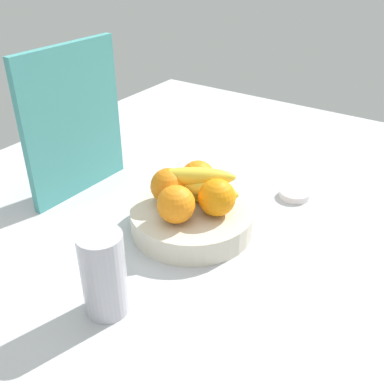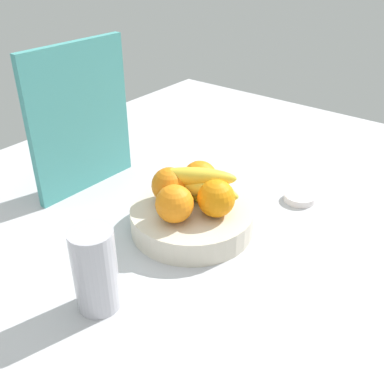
{
  "view_description": "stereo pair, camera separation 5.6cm",
  "coord_description": "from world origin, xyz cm",
  "views": [
    {
      "loc": [
        -66.13,
        -45.82,
        58.19
      ],
      "look_at": [
        2.13,
        0.02,
        9.34
      ],
      "focal_mm": 42.36,
      "sensor_mm": 36.0,
      "label": 1
    },
    {
      "loc": [
        -62.87,
        -50.34,
        58.19
      ],
      "look_at": [
        2.13,
        0.02,
        9.34
      ],
      "focal_mm": 42.36,
      "sensor_mm": 36.0,
      "label": 2
    }
  ],
  "objects": [
    {
      "name": "ground_plane",
      "position": [
        0.0,
        0.0,
        -1.5
      ],
      "size": [
        180.0,
        140.0,
        3.0
      ],
      "primitive_type": "cube",
      "color": "#B9BABF"
    },
    {
      "name": "fruit_bowl",
      "position": [
        2.13,
        0.02,
        2.67
      ],
      "size": [
        26.88,
        26.88,
        5.34
      ],
      "primitive_type": "cylinder",
      "color": "beige",
      "rests_on": "ground_plane"
    },
    {
      "name": "orange_front_left",
      "position": [
        -3.69,
        -0.42,
        9.3
      ],
      "size": [
        7.92,
        7.92,
        7.92
      ],
      "primitive_type": "sphere",
      "color": "orange",
      "rests_on": "fruit_bowl"
    },
    {
      "name": "orange_front_right",
      "position": [
        3.21,
        -5.48,
        9.3
      ],
      "size": [
        7.92,
        7.92,
        7.92
      ],
      "primitive_type": "sphere",
      "color": "orange",
      "rests_on": "fruit_bowl"
    },
    {
      "name": "orange_center",
      "position": [
        8.0,
        2.36,
        9.3
      ],
      "size": [
        7.92,
        7.92,
        7.92
      ],
      "primitive_type": "sphere",
      "color": "orange",
      "rests_on": "fruit_bowl"
    },
    {
      "name": "orange_back_left",
      "position": [
        1.44,
        5.67,
        9.3
      ],
      "size": [
        7.92,
        7.92,
        7.92
      ],
      "primitive_type": "sphere",
      "color": "orange",
      "rests_on": "fruit_bowl"
    },
    {
      "name": "banana_bunch",
      "position": [
        4.88,
        -0.15,
        9.54
      ],
      "size": [
        12.15,
        18.46,
        8.4
      ],
      "color": "yellow",
      "rests_on": "fruit_bowl"
    },
    {
      "name": "cutting_board",
      "position": [
        1.06,
        32.83,
        18.0
      ],
      "size": [
        28.05,
        2.79,
        36.0
      ],
      "primitive_type": "cube",
      "rotation": [
        0.0,
        0.0,
        -0.04
      ],
      "color": "teal",
      "rests_on": "ground_plane"
    },
    {
      "name": "thermos_tumbler",
      "position": [
        -26.32,
        -1.34,
        7.93
      ],
      "size": [
        7.61,
        7.61,
        15.85
      ],
      "primitive_type": "cylinder",
      "color": "#B4B3BD",
      "rests_on": "ground_plane"
    },
    {
      "name": "jar_lid",
      "position": [
        27.44,
        -13.53,
        0.82
      ],
      "size": [
        7.51,
        7.51,
        1.64
      ],
      "primitive_type": "cylinder",
      "color": "white",
      "rests_on": "ground_plane"
    }
  ]
}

